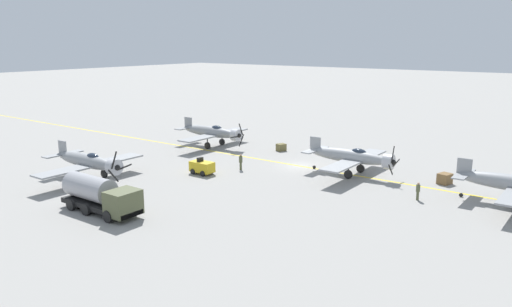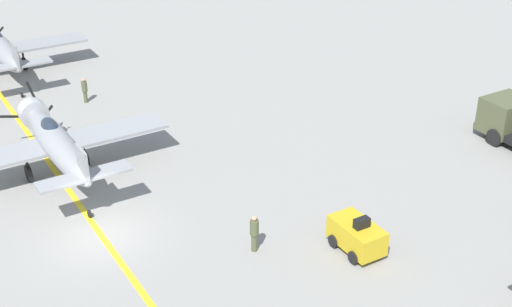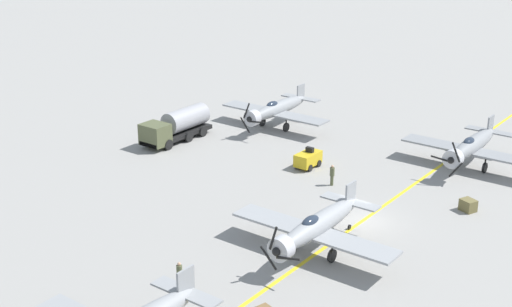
# 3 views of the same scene
# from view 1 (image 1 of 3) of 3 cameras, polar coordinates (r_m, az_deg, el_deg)

# --- Properties ---
(ground_plane) EXTENTS (400.00, 400.00, 0.00)m
(ground_plane) POSITION_cam_1_polar(r_m,az_deg,el_deg) (57.36, 5.18, -1.46)
(ground_plane) COLOR gray
(taxiway_stripe) EXTENTS (0.30, 160.00, 0.01)m
(taxiway_stripe) POSITION_cam_1_polar(r_m,az_deg,el_deg) (57.36, 5.18, -1.46)
(taxiway_stripe) COLOR yellow
(taxiway_stripe) RESTS_ON ground
(airplane_near_right) EXTENTS (12.00, 9.98, 3.69)m
(airplane_near_right) POSITION_cam_1_polar(r_m,az_deg,el_deg) (53.63, -18.57, -0.87)
(airplane_near_right) COLOR gray
(airplane_near_right) RESTS_ON ground
(airplane_near_center) EXTENTS (12.00, 9.98, 3.66)m
(airplane_near_center) POSITION_cam_1_polar(r_m,az_deg,el_deg) (67.56, -4.98, 2.45)
(airplane_near_center) COLOR gray
(airplane_near_center) RESTS_ON ground
(airplane_mid_center) EXTENTS (12.00, 9.98, 3.75)m
(airplane_mid_center) POSITION_cam_1_polar(r_m,az_deg,el_deg) (53.93, 10.92, -0.36)
(airplane_mid_center) COLOR #94979A
(airplane_mid_center) RESTS_ON ground
(fuel_tanker) EXTENTS (2.67, 8.00, 2.98)m
(fuel_tanker) POSITION_cam_1_polar(r_m,az_deg,el_deg) (43.52, -17.37, -4.56)
(fuel_tanker) COLOR black
(fuel_tanker) RESTS_ON ground
(tow_tractor) EXTENTS (1.57, 2.60, 1.79)m
(tow_tractor) POSITION_cam_1_polar(r_m,az_deg,el_deg) (53.98, -6.19, -1.52)
(tow_tractor) COLOR gold
(tow_tractor) RESTS_ON ground
(ground_crew_walking) EXTENTS (0.39, 0.39, 1.80)m
(ground_crew_walking) POSITION_cam_1_polar(r_m,az_deg,el_deg) (55.34, -1.76, -0.90)
(ground_crew_walking) COLOR #515638
(ground_crew_walking) RESTS_ON ground
(ground_crew_inspecting) EXTENTS (0.36, 0.36, 1.66)m
(ground_crew_inspecting) POSITION_cam_1_polar(r_m,az_deg,el_deg) (47.21, 18.02, -4.03)
(ground_crew_inspecting) COLOR #515638
(ground_crew_inspecting) RESTS_ON ground
(supply_crate_by_tanker) EXTENTS (1.38, 1.29, 0.93)m
(supply_crate_by_tanker) POSITION_cam_1_polar(r_m,az_deg,el_deg) (65.15, 2.89, 0.71)
(supply_crate_by_tanker) COLOR brown
(supply_crate_by_tanker) RESTS_ON ground
(supply_crate_mid_lane) EXTENTS (1.54, 1.39, 1.08)m
(supply_crate_mid_lane) POSITION_cam_1_polar(r_m,az_deg,el_deg) (53.48, 20.76, -2.71)
(supply_crate_mid_lane) COLOR brown
(supply_crate_mid_lane) RESTS_ON ground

